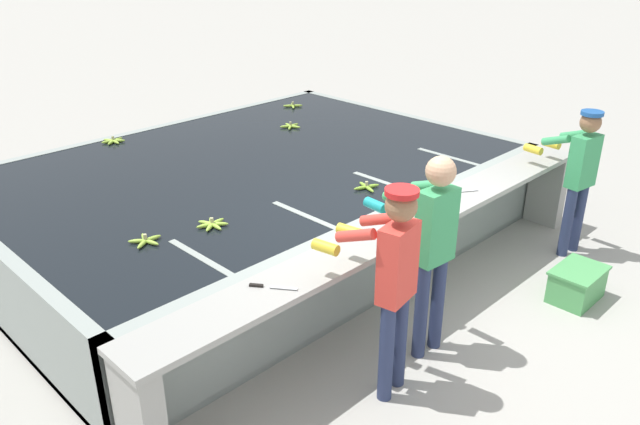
{
  "coord_description": "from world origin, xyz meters",
  "views": [
    {
      "loc": [
        -4.03,
        -2.71,
        3.21
      ],
      "look_at": [
        0.0,
        1.33,
        0.63
      ],
      "focal_mm": 35.0,
      "sensor_mm": 36.0,
      "label": 1
    }
  ],
  "objects_px": {
    "worker_0": "(393,274)",
    "banana_bunch_floating_3": "(291,126)",
    "banana_bunch_floating_2": "(212,224)",
    "banana_bunch_floating_5": "(146,241)",
    "knife_1": "(266,286)",
    "knife_0": "(456,192)",
    "banana_bunch_floating_1": "(366,187)",
    "worker_1": "(432,238)",
    "banana_bunch_floating_4": "(293,106)",
    "crate": "(577,284)",
    "worker_2": "(579,170)",
    "banana_bunch_floating_0": "(113,141)"
  },
  "relations": [
    {
      "from": "banana_bunch_floating_3",
      "to": "knife_0",
      "type": "xyz_separation_m",
      "value": [
        -0.36,
        -2.76,
        -0.01
      ]
    },
    {
      "from": "worker_1",
      "to": "banana_bunch_floating_2",
      "type": "xyz_separation_m",
      "value": [
        -0.91,
        1.62,
        -0.11
      ]
    },
    {
      "from": "worker_0",
      "to": "crate",
      "type": "bearing_deg",
      "value": -11.24
    },
    {
      "from": "banana_bunch_floating_3",
      "to": "banana_bunch_floating_0",
      "type": "bearing_deg",
      "value": 151.41
    },
    {
      "from": "worker_0",
      "to": "banana_bunch_floating_4",
      "type": "relative_size",
      "value": 6.84
    },
    {
      "from": "worker_0",
      "to": "banana_bunch_floating_3",
      "type": "height_order",
      "value": "worker_0"
    },
    {
      "from": "banana_bunch_floating_5",
      "to": "worker_0",
      "type": "bearing_deg",
      "value": -64.82
    },
    {
      "from": "banana_bunch_floating_4",
      "to": "crate",
      "type": "height_order",
      "value": "banana_bunch_floating_4"
    },
    {
      "from": "knife_0",
      "to": "knife_1",
      "type": "height_order",
      "value": "same"
    },
    {
      "from": "banana_bunch_floating_4",
      "to": "knife_0",
      "type": "bearing_deg",
      "value": -107.22
    },
    {
      "from": "worker_2",
      "to": "knife_0",
      "type": "relative_size",
      "value": 5.09
    },
    {
      "from": "worker_1",
      "to": "banana_bunch_floating_3",
      "type": "distance_m",
      "value": 3.67
    },
    {
      "from": "banana_bunch_floating_3",
      "to": "knife_0",
      "type": "distance_m",
      "value": 2.78
    },
    {
      "from": "knife_1",
      "to": "banana_bunch_floating_2",
      "type": "bearing_deg",
      "value": 73.04
    },
    {
      "from": "knife_0",
      "to": "banana_bunch_floating_2",
      "type": "bearing_deg",
      "value": 153.42
    },
    {
      "from": "worker_0",
      "to": "worker_1",
      "type": "height_order",
      "value": "worker_1"
    },
    {
      "from": "worker_0",
      "to": "banana_bunch_floating_1",
      "type": "bearing_deg",
      "value": 46.78
    },
    {
      "from": "banana_bunch_floating_5",
      "to": "knife_1",
      "type": "bearing_deg",
      "value": -79.22
    },
    {
      "from": "banana_bunch_floating_1",
      "to": "banana_bunch_floating_2",
      "type": "height_order",
      "value": "same"
    },
    {
      "from": "banana_bunch_floating_0",
      "to": "worker_2",
      "type": "bearing_deg",
      "value": -56.69
    },
    {
      "from": "knife_0",
      "to": "knife_1",
      "type": "relative_size",
      "value": 1.03
    },
    {
      "from": "worker_1",
      "to": "banana_bunch_floating_4",
      "type": "bearing_deg",
      "value": 60.71
    },
    {
      "from": "banana_bunch_floating_3",
      "to": "crate",
      "type": "xyz_separation_m",
      "value": [
        0.1,
        -3.88,
        -0.76
      ]
    },
    {
      "from": "worker_2",
      "to": "knife_0",
      "type": "xyz_separation_m",
      "value": [
        -1.34,
        0.61,
        -0.04
      ]
    },
    {
      "from": "banana_bunch_floating_2",
      "to": "banana_bunch_floating_5",
      "type": "relative_size",
      "value": 1.01
    },
    {
      "from": "crate",
      "to": "banana_bunch_floating_2",
      "type": "bearing_deg",
      "value": 139.65
    },
    {
      "from": "banana_bunch_floating_4",
      "to": "banana_bunch_floating_5",
      "type": "bearing_deg",
      "value": -148.38
    },
    {
      "from": "banana_bunch_floating_2",
      "to": "worker_1",
      "type": "bearing_deg",
      "value": -60.66
    },
    {
      "from": "worker_0",
      "to": "worker_2",
      "type": "relative_size",
      "value": 1.05
    },
    {
      "from": "worker_2",
      "to": "worker_0",
      "type": "bearing_deg",
      "value": -178.79
    },
    {
      "from": "knife_1",
      "to": "knife_0",
      "type": "bearing_deg",
      "value": 1.11
    },
    {
      "from": "banana_bunch_floating_5",
      "to": "worker_1",
      "type": "bearing_deg",
      "value": -49.7
    },
    {
      "from": "banana_bunch_floating_0",
      "to": "banana_bunch_floating_3",
      "type": "height_order",
      "value": "same"
    },
    {
      "from": "knife_0",
      "to": "crate",
      "type": "distance_m",
      "value": 1.43
    },
    {
      "from": "worker_0",
      "to": "banana_bunch_floating_3",
      "type": "distance_m",
      "value": 4.06
    },
    {
      "from": "banana_bunch_floating_0",
      "to": "knife_1",
      "type": "height_order",
      "value": "banana_bunch_floating_0"
    },
    {
      "from": "banana_bunch_floating_0",
      "to": "knife_0",
      "type": "bearing_deg",
      "value": -67.67
    },
    {
      "from": "worker_1",
      "to": "knife_1",
      "type": "distance_m",
      "value": 1.36
    },
    {
      "from": "worker_2",
      "to": "banana_bunch_floating_0",
      "type": "relative_size",
      "value": 5.62
    },
    {
      "from": "worker_0",
      "to": "banana_bunch_floating_2",
      "type": "height_order",
      "value": "worker_0"
    },
    {
      "from": "worker_2",
      "to": "banana_bunch_floating_4",
      "type": "bearing_deg",
      "value": 93.55
    },
    {
      "from": "worker_1",
      "to": "banana_bunch_floating_5",
      "type": "xyz_separation_m",
      "value": [
        -1.48,
        1.75,
        -0.11
      ]
    },
    {
      "from": "worker_0",
      "to": "banana_bunch_floating_1",
      "type": "distance_m",
      "value": 1.87
    },
    {
      "from": "worker_0",
      "to": "knife_0",
      "type": "distance_m",
      "value": 1.93
    },
    {
      "from": "worker_0",
      "to": "banana_bunch_floating_0",
      "type": "relative_size",
      "value": 5.92
    },
    {
      "from": "knife_1",
      "to": "crate",
      "type": "distance_m",
      "value": 3.19
    },
    {
      "from": "crate",
      "to": "banana_bunch_floating_5",
      "type": "bearing_deg",
      "value": 143.68
    },
    {
      "from": "worker_0",
      "to": "worker_1",
      "type": "relative_size",
      "value": 0.97
    },
    {
      "from": "banana_bunch_floating_0",
      "to": "banana_bunch_floating_1",
      "type": "distance_m",
      "value": 3.29
    },
    {
      "from": "worker_2",
      "to": "banana_bunch_floating_2",
      "type": "relative_size",
      "value": 5.64
    }
  ]
}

